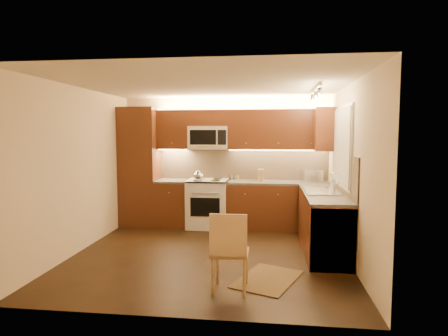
# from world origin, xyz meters

# --- Properties ---
(floor) EXTENTS (4.00, 4.00, 0.01)m
(floor) POSITION_xyz_m (0.00, 0.00, 0.00)
(floor) COLOR black
(floor) RESTS_ON ground
(ceiling) EXTENTS (4.00, 4.00, 0.01)m
(ceiling) POSITION_xyz_m (0.00, 0.00, 2.50)
(ceiling) COLOR beige
(ceiling) RESTS_ON ground
(wall_back) EXTENTS (4.00, 0.01, 2.50)m
(wall_back) POSITION_xyz_m (0.00, 2.00, 1.25)
(wall_back) COLOR beige
(wall_back) RESTS_ON ground
(wall_front) EXTENTS (4.00, 0.01, 2.50)m
(wall_front) POSITION_xyz_m (0.00, -2.00, 1.25)
(wall_front) COLOR beige
(wall_front) RESTS_ON ground
(wall_left) EXTENTS (0.01, 4.00, 2.50)m
(wall_left) POSITION_xyz_m (-2.00, 0.00, 1.25)
(wall_left) COLOR beige
(wall_left) RESTS_ON ground
(wall_right) EXTENTS (0.01, 4.00, 2.50)m
(wall_right) POSITION_xyz_m (2.00, 0.00, 1.25)
(wall_right) COLOR beige
(wall_right) RESTS_ON ground
(pantry) EXTENTS (0.70, 0.60, 2.30)m
(pantry) POSITION_xyz_m (-1.65, 1.70, 1.15)
(pantry) COLOR #47260F
(pantry) RESTS_ON floor
(base_cab_back_left) EXTENTS (0.62, 0.60, 0.86)m
(base_cab_back_left) POSITION_xyz_m (-0.99, 1.70, 0.43)
(base_cab_back_left) COLOR #47260F
(base_cab_back_left) RESTS_ON floor
(counter_back_left) EXTENTS (0.62, 0.60, 0.04)m
(counter_back_left) POSITION_xyz_m (-0.99, 1.70, 0.88)
(counter_back_left) COLOR #363431
(counter_back_left) RESTS_ON base_cab_back_left
(base_cab_back_right) EXTENTS (1.92, 0.60, 0.86)m
(base_cab_back_right) POSITION_xyz_m (1.04, 1.70, 0.43)
(base_cab_back_right) COLOR #47260F
(base_cab_back_right) RESTS_ON floor
(counter_back_right) EXTENTS (1.92, 0.60, 0.04)m
(counter_back_right) POSITION_xyz_m (1.04, 1.70, 0.88)
(counter_back_right) COLOR #363431
(counter_back_right) RESTS_ON base_cab_back_right
(base_cab_right) EXTENTS (0.60, 2.00, 0.86)m
(base_cab_right) POSITION_xyz_m (1.70, 0.40, 0.43)
(base_cab_right) COLOR #47260F
(base_cab_right) RESTS_ON floor
(counter_right) EXTENTS (0.60, 2.00, 0.04)m
(counter_right) POSITION_xyz_m (1.70, 0.40, 0.88)
(counter_right) COLOR #363431
(counter_right) RESTS_ON base_cab_right
(dishwasher) EXTENTS (0.58, 0.60, 0.84)m
(dishwasher) POSITION_xyz_m (1.70, -0.30, 0.43)
(dishwasher) COLOR silver
(dishwasher) RESTS_ON floor
(backsplash_back) EXTENTS (3.30, 0.02, 0.60)m
(backsplash_back) POSITION_xyz_m (0.35, 1.99, 1.20)
(backsplash_back) COLOR tan
(backsplash_back) RESTS_ON wall_back
(backsplash_right) EXTENTS (0.02, 2.00, 0.60)m
(backsplash_right) POSITION_xyz_m (1.99, 0.40, 1.20)
(backsplash_right) COLOR tan
(backsplash_right) RESTS_ON wall_right
(upper_cab_back_left) EXTENTS (0.62, 0.35, 0.75)m
(upper_cab_back_left) POSITION_xyz_m (-0.99, 1.82, 1.88)
(upper_cab_back_left) COLOR #47260F
(upper_cab_back_left) RESTS_ON wall_back
(upper_cab_back_right) EXTENTS (1.92, 0.35, 0.75)m
(upper_cab_back_right) POSITION_xyz_m (1.04, 1.82, 1.88)
(upper_cab_back_right) COLOR #47260F
(upper_cab_back_right) RESTS_ON wall_back
(upper_cab_bridge) EXTENTS (0.76, 0.35, 0.31)m
(upper_cab_bridge) POSITION_xyz_m (-0.30, 1.82, 2.09)
(upper_cab_bridge) COLOR #47260F
(upper_cab_bridge) RESTS_ON wall_back
(upper_cab_right_corner) EXTENTS (0.35, 0.50, 0.75)m
(upper_cab_right_corner) POSITION_xyz_m (1.82, 1.40, 1.88)
(upper_cab_right_corner) COLOR #47260F
(upper_cab_right_corner) RESTS_ON wall_right
(stove) EXTENTS (0.76, 0.65, 0.92)m
(stove) POSITION_xyz_m (-0.30, 1.68, 0.46)
(stove) COLOR silver
(stove) RESTS_ON floor
(microwave) EXTENTS (0.76, 0.38, 0.44)m
(microwave) POSITION_xyz_m (-0.30, 1.81, 1.72)
(microwave) COLOR silver
(microwave) RESTS_ON wall_back
(window_frame) EXTENTS (0.03, 1.44, 1.24)m
(window_frame) POSITION_xyz_m (1.99, 0.55, 1.60)
(window_frame) COLOR silver
(window_frame) RESTS_ON wall_right
(window_blinds) EXTENTS (0.02, 1.36, 1.16)m
(window_blinds) POSITION_xyz_m (1.97, 0.55, 1.60)
(window_blinds) COLOR silver
(window_blinds) RESTS_ON wall_right
(sink) EXTENTS (0.52, 0.86, 0.15)m
(sink) POSITION_xyz_m (1.70, 0.55, 0.98)
(sink) COLOR silver
(sink) RESTS_ON counter_right
(faucet) EXTENTS (0.20, 0.04, 0.30)m
(faucet) POSITION_xyz_m (1.88, 0.55, 1.05)
(faucet) COLOR silver
(faucet) RESTS_ON counter_right
(track_light_bar) EXTENTS (0.04, 1.20, 0.03)m
(track_light_bar) POSITION_xyz_m (1.55, 0.40, 2.46)
(track_light_bar) COLOR silver
(track_light_bar) RESTS_ON ceiling
(kettle) EXTENTS (0.21, 0.21, 0.24)m
(kettle) POSITION_xyz_m (-0.44, 1.46, 1.04)
(kettle) COLOR silver
(kettle) RESTS_ON stove
(toaster_oven) EXTENTS (0.42, 0.36, 0.22)m
(toaster_oven) POSITION_xyz_m (1.66, 1.79, 1.01)
(toaster_oven) COLOR silver
(toaster_oven) RESTS_ON counter_back_right
(knife_block) EXTENTS (0.11, 0.17, 0.23)m
(knife_block) POSITION_xyz_m (0.71, 1.74, 1.01)
(knife_block) COLOR #AB8C4D
(knife_block) RESTS_ON counter_back_right
(spice_jar_a) EXTENTS (0.05, 0.05, 0.10)m
(spice_jar_a) POSITION_xyz_m (0.14, 1.90, 0.95)
(spice_jar_a) COLOR silver
(spice_jar_a) RESTS_ON counter_back_right
(spice_jar_b) EXTENTS (0.05, 0.05, 0.09)m
(spice_jar_b) POSITION_xyz_m (0.14, 1.94, 0.95)
(spice_jar_b) COLOR brown
(spice_jar_b) RESTS_ON counter_back_right
(spice_jar_c) EXTENTS (0.05, 0.05, 0.10)m
(spice_jar_c) POSITION_xyz_m (0.23, 1.88, 0.95)
(spice_jar_c) COLOR silver
(spice_jar_c) RESTS_ON counter_back_right
(spice_jar_d) EXTENTS (0.06, 0.06, 0.09)m
(spice_jar_d) POSITION_xyz_m (0.25, 1.94, 0.94)
(spice_jar_d) COLOR olive
(spice_jar_d) RESTS_ON counter_back_right
(soap_bottle) EXTENTS (0.10, 0.10, 0.18)m
(soap_bottle) POSITION_xyz_m (1.94, 1.02, 0.99)
(soap_bottle) COLOR silver
(soap_bottle) RESTS_ON counter_right
(rug) EXTENTS (0.94, 1.11, 0.01)m
(rug) POSITION_xyz_m (0.87, -0.90, 0.01)
(rug) COLOR black
(rug) RESTS_ON floor
(dining_chair) EXTENTS (0.42, 0.42, 0.93)m
(dining_chair) POSITION_xyz_m (0.44, -1.27, 0.46)
(dining_chair) COLOR #AB8C4D
(dining_chair) RESTS_ON floor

